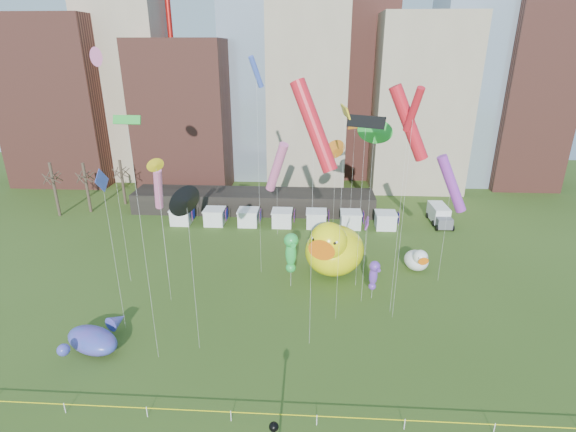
# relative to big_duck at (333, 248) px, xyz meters

# --- Properties ---
(ground) EXTENTS (160.00, 160.00, 0.00)m
(ground) POSITION_rel_big_duck_xyz_m (-7.86, -21.88, -3.22)
(ground) COLOR #334C17
(ground) RESTS_ON ground
(skyline) EXTENTS (101.00, 23.00, 68.00)m
(skyline) POSITION_rel_big_duck_xyz_m (-5.61, 39.18, 18.22)
(skyline) COLOR brown
(skyline) RESTS_ON ground
(pavilion) EXTENTS (38.00, 6.00, 3.20)m
(pavilion) POSITION_rel_big_duck_xyz_m (-11.86, 20.12, -1.62)
(pavilion) COLOR black
(pavilion) RESTS_ON ground
(vendor_tents) EXTENTS (33.24, 2.80, 2.40)m
(vendor_tents) POSITION_rel_big_duck_xyz_m (-6.85, 14.12, -2.11)
(vendor_tents) COLOR white
(vendor_tents) RESTS_ON ground
(bare_trees) EXTENTS (8.44, 6.44, 8.50)m
(bare_trees) POSITION_rel_big_duck_xyz_m (-38.03, 18.66, 0.79)
(bare_trees) COLOR #382B21
(bare_trees) RESTS_ON ground
(caution_tape) EXTENTS (50.00, 0.06, 0.90)m
(caution_tape) POSITION_rel_big_duck_xyz_m (-7.86, -21.88, -2.54)
(caution_tape) COLOR white
(caution_tape) RESTS_ON ground
(big_duck) EXTENTS (8.91, 10.01, 7.01)m
(big_duck) POSITION_rel_big_duck_xyz_m (0.00, 0.00, 0.00)
(big_duck) COLOR #FFF60D
(big_duck) RESTS_ON ground
(small_duck) EXTENTS (3.23, 3.99, 2.91)m
(small_duck) POSITION_rel_big_duck_xyz_m (9.91, 1.43, -1.88)
(small_duck) COLOR white
(small_duck) RESTS_ON ground
(seahorse_green) EXTENTS (1.87, 2.16, 6.34)m
(seahorse_green) POSITION_rel_big_duck_xyz_m (-4.67, -3.21, 1.21)
(seahorse_green) COLOR silver
(seahorse_green) RESTS_ON ground
(seahorse_purple) EXTENTS (1.45, 1.62, 4.36)m
(seahorse_purple) POSITION_rel_big_duck_xyz_m (3.92, -5.20, -0.23)
(seahorse_purple) COLOR silver
(seahorse_purple) RESTS_ON ground
(whale_inflatable) EXTENTS (5.93, 6.47, 2.31)m
(whale_inflatable) POSITION_rel_big_duck_xyz_m (-21.08, -14.80, -2.16)
(whale_inflatable) COLOR #613EAA
(whale_inflatable) RESTS_ON ground
(box_truck) EXTENTS (2.68, 6.18, 2.59)m
(box_truck) POSITION_rel_big_duck_xyz_m (16.42, 16.54, -1.89)
(box_truck) COLOR white
(box_truck) RESTS_ON ground
(kite_0) EXTENTS (4.03, 2.86, 22.51)m
(kite_0) POSITION_rel_big_duck_xyz_m (-2.49, -13.00, 15.92)
(kite_0) COLOR silver
(kite_0) RESTS_ON ground
(kite_1) EXTENTS (3.79, 3.91, 13.28)m
(kite_1) POSITION_rel_big_duck_xyz_m (-7.29, 10.88, 6.47)
(kite_1) COLOR silver
(kite_1) RESTS_ON ground
(kite_2) EXTENTS (1.24, 2.18, 14.75)m
(kite_2) POSITION_rel_big_duck_xyz_m (-12.06, -14.21, 10.38)
(kite_2) COLOR silver
(kite_2) RESTS_ON ground
(kite_3) EXTENTS (2.59, 1.54, 17.26)m
(kite_3) POSITION_rel_big_duck_xyz_m (4.14, 3.43, 12.66)
(kite_3) COLOR silver
(kite_3) RESTS_ON ground
(kite_4) EXTENTS (0.71, 3.02, 20.15)m
(kite_4) POSITION_rel_big_duck_xyz_m (0.00, -8.99, 16.33)
(kite_4) COLOR silver
(kite_4) RESTS_ON ground
(kite_5) EXTENTS (0.15, 2.10, 15.44)m
(kite_5) POSITION_rel_big_duck_xyz_m (-19.65, -11.83, 10.78)
(kite_5) COLOR silver
(kite_5) RESTS_ON ground
(kite_6) EXTENTS (1.89, 1.48, 15.57)m
(kite_6) POSITION_rel_big_duck_xyz_m (2.69, 10.67, 11.85)
(kite_6) COLOR silver
(kite_6) RESTS_ON ground
(kite_7) EXTENTS (3.72, 1.37, 14.45)m
(kite_7) POSITION_rel_big_duck_xyz_m (11.84, -0.92, 8.13)
(kite_7) COLOR silver
(kite_7) RESTS_ON ground
(kite_8) EXTENTS (1.29, 2.37, 21.73)m
(kite_8) POSITION_rel_big_duck_xyz_m (5.53, -8.48, 16.55)
(kite_8) COLOR silver
(kite_8) RESTS_ON ground
(kite_9) EXTENTS (1.49, 1.29, 24.58)m
(kite_9) POSITION_rel_big_duck_xyz_m (-22.73, -3.09, 20.37)
(kite_9) COLOR silver
(kite_9) RESTS_ON ground
(kite_10) EXTENTS (3.61, 2.12, 18.46)m
(kite_10) POSITION_rel_big_duck_xyz_m (2.46, -2.60, 14.59)
(kite_10) COLOR silver
(kite_10) RESTS_ON ground
(kite_11) EXTENTS (1.97, 0.45, 20.20)m
(kite_11) POSITION_rel_big_duck_xyz_m (-15.26, -15.56, 16.33)
(kite_11) COLOR silver
(kite_11) RESTS_ON ground
(kite_12) EXTENTS (0.86, 1.11, 15.00)m
(kite_12) POSITION_rel_big_duck_xyz_m (-16.98, -6.66, 11.05)
(kite_12) COLOR silver
(kite_12) RESTS_ON ground
(kite_13) EXTENTS (1.55, 1.77, 23.82)m
(kite_13) POSITION_rel_big_duck_xyz_m (-8.29, -0.23, 18.97)
(kite_13) COLOR silver
(kite_13) RESTS_ON ground
(kite_14) EXTENTS (1.64, 1.56, 15.21)m
(kite_14) POSITION_rel_big_duck_xyz_m (-0.05, 1.83, 10.96)
(kite_14) COLOR silver
(kite_14) RESTS_ON ground
(kite_15) EXTENTS (0.59, 2.14, 9.05)m
(kite_15) POSITION_rel_big_duck_xyz_m (2.79, -5.74, 5.45)
(kite_15) COLOR silver
(kite_15) RESTS_ON ground
(kite_16) EXTENTS (3.89, 1.50, 21.78)m
(kite_16) POSITION_rel_big_duck_xyz_m (5.45, -7.48, 15.33)
(kite_16) COLOR silver
(kite_16) RESTS_ON ground
(kite_17) EXTENTS (2.05, 3.03, 13.12)m
(kite_17) POSITION_rel_big_duck_xyz_m (-18.71, -2.15, 7.38)
(kite_17) COLOR silver
(kite_17) RESTS_ON ground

